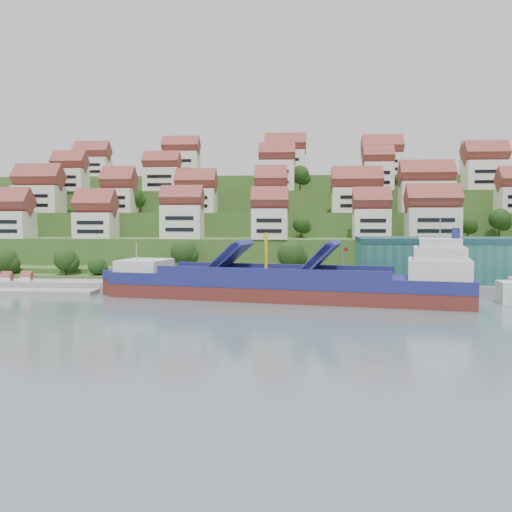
{
  "coord_description": "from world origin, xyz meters",
  "views": [
    {
      "loc": [
        9.3,
        -114.26,
        17.0
      ],
      "look_at": [
        -1.19,
        14.0,
        8.0
      ],
      "focal_mm": 40.0,
      "sensor_mm": 36.0,
      "label": 1
    }
  ],
  "objects": [
    {
      "name": "ground",
      "position": [
        0.0,
        0.0,
        0.0
      ],
      "size": [
        300.0,
        300.0,
        0.0
      ],
      "primitive_type": "plane",
      "color": "slate",
      "rests_on": "ground"
    },
    {
      "name": "quay",
      "position": [
        20.0,
        15.0,
        1.1
      ],
      "size": [
        180.0,
        14.0,
        2.2
      ],
      "primitive_type": "cube",
      "color": "gray",
      "rests_on": "ground"
    },
    {
      "name": "cargo_ship",
      "position": [
        7.59,
        0.49,
        3.13
      ],
      "size": [
        74.07,
        24.58,
        16.18
      ],
      "rotation": [
        0.0,
        0.0,
        -0.18
      ],
      "color": "#5A221B",
      "rests_on": "ground"
    },
    {
      "name": "hillside_village",
      "position": [
        1.86,
        60.91,
        24.51
      ],
      "size": [
        157.57,
        63.19,
        29.02
      ],
      "color": "silver",
      "rests_on": "ground"
    },
    {
      "name": "hillside_trees",
      "position": [
        -11.66,
        41.98,
        15.39
      ],
      "size": [
        138.1,
        62.72,
        30.67
      ],
      "color": "#1E3D14",
      "rests_on": "ground"
    },
    {
      "name": "hillside",
      "position": [
        0.0,
        103.55,
        10.66
      ],
      "size": [
        260.0,
        128.0,
        31.0
      ],
      "color": "#2D4C1E",
      "rests_on": "ground"
    },
    {
      "name": "beach_huts",
      "position": [
        -60.0,
        10.75,
        2.1
      ],
      "size": [
        14.4,
        3.7,
        2.2
      ],
      "color": "white",
      "rests_on": "pebble_beach"
    },
    {
      "name": "pebble_beach",
      "position": [
        -58.0,
        12.0,
        0.5
      ],
      "size": [
        45.0,
        20.0,
        1.0
      ],
      "primitive_type": "cube",
      "color": "gray",
      "rests_on": "ground"
    },
    {
      "name": "flagpole",
      "position": [
        18.11,
        10.0,
        6.88
      ],
      "size": [
        1.28,
        0.16,
        8.0
      ],
      "color": "gray",
      "rests_on": "quay"
    },
    {
      "name": "warehouse",
      "position": [
        52.0,
        17.0,
        7.2
      ],
      "size": [
        60.0,
        15.0,
        10.0
      ],
      "primitive_type": "cube",
      "color": "#23615B",
      "rests_on": "quay"
    }
  ]
}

